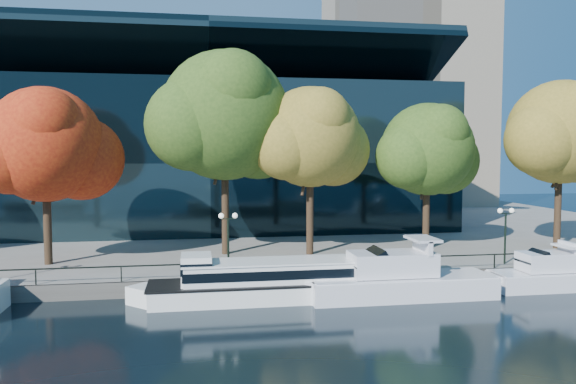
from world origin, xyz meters
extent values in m
plane|color=black|center=(0.00, 0.00, 0.00)|extent=(160.00, 160.00, 0.00)
cube|color=slate|center=(0.00, 36.50, 0.50)|extent=(90.00, 67.00, 1.00)
cube|color=#47443F|center=(0.00, 3.05, 0.50)|extent=(90.00, 0.25, 1.00)
cube|color=black|center=(0.00, 3.25, 1.95)|extent=(88.20, 0.08, 0.08)
cube|color=black|center=(0.00, 3.25, 1.45)|extent=(0.07, 0.07, 0.90)
cube|color=black|center=(-4.00, 32.00, 8.00)|extent=(50.00, 24.00, 16.00)
cube|color=black|center=(-4.00, 28.00, 17.50)|extent=(50.00, 17.14, 7.86)
cube|color=gray|center=(28.00, 55.00, 32.50)|extent=(22.00, 22.00, 65.00)
cube|color=white|center=(-1.24, 1.19, 0.55)|extent=(13.88, 3.37, 1.09)
cube|color=black|center=(-1.24, 1.19, 1.11)|extent=(14.16, 3.44, 0.12)
cube|color=white|center=(-8.18, 1.19, 0.55)|extent=(2.79, 2.79, 1.09)
cube|color=white|center=(-0.75, 1.19, 1.73)|extent=(10.83, 2.76, 1.19)
cube|color=black|center=(-0.75, 1.19, 1.78)|extent=(10.96, 2.83, 0.55)
cube|color=white|center=(-0.75, 1.19, 2.38)|extent=(11.10, 2.90, 0.10)
cube|color=white|center=(-5.41, 1.19, 2.03)|extent=(1.78, 2.36, 1.78)
cube|color=black|center=(-5.41, 1.19, 2.23)|extent=(1.83, 2.43, 0.69)
cube|color=silver|center=(7.11, 0.41, 0.66)|extent=(11.58, 3.31, 1.32)
cube|color=silver|center=(1.32, 0.41, 0.66)|extent=(2.53, 2.53, 1.32)
cube|color=silver|center=(7.11, 0.41, 1.34)|extent=(11.34, 3.24, 0.09)
cube|color=silver|center=(6.53, 0.41, 2.15)|extent=(5.21, 2.48, 1.43)
cube|color=black|center=(5.03, 0.41, 2.26)|extent=(2.28, 2.38, 1.81)
cube|color=silver|center=(8.50, 0.41, 3.20)|extent=(0.28, 2.58, 0.88)
cube|color=silver|center=(8.50, 0.41, 3.64)|extent=(1.54, 2.58, 0.17)
cube|color=silver|center=(17.94, 0.88, 0.56)|extent=(8.45, 2.63, 1.13)
cube|color=silver|center=(13.71, 0.88, 0.56)|extent=(2.07, 2.07, 1.13)
cube|color=silver|center=(17.94, 0.88, 1.15)|extent=(8.28, 2.58, 0.08)
cube|color=silver|center=(17.52, 0.88, 1.83)|extent=(3.80, 1.97, 1.22)
cube|color=black|center=(16.42, 0.88, 1.92)|extent=(1.72, 1.89, 1.42)
cube|color=silver|center=(18.95, 0.88, 2.72)|extent=(0.23, 2.05, 0.75)
cube|color=silver|center=(18.95, 0.88, 2.82)|extent=(1.31, 2.05, 0.14)
cylinder|color=black|center=(-15.85, 9.77, 4.43)|extent=(0.56, 0.56, 6.85)
cylinder|color=black|center=(-15.35, 9.97, 7.12)|extent=(1.12, 1.68, 3.44)
cylinder|color=black|center=(-16.25, 9.47, 6.87)|extent=(1.03, 1.16, 3.07)
sphere|color=maroon|center=(-15.85, 9.77, 9.57)|extent=(8.16, 8.16, 8.16)
sphere|color=maroon|center=(-13.61, 10.99, 8.55)|extent=(6.12, 6.12, 6.12)
sphere|color=maroon|center=(-17.89, 8.95, 8.95)|extent=(5.71, 5.71, 5.71)
sphere|color=maroon|center=(-15.44, 8.14, 10.99)|extent=(4.89, 4.89, 4.89)
cylinder|color=black|center=(-3.09, 11.86, 5.35)|extent=(0.56, 0.56, 8.69)
cylinder|color=black|center=(-2.59, 12.06, 8.76)|extent=(1.33, 2.04, 4.33)
cylinder|color=black|center=(-3.49, 11.56, 8.45)|extent=(1.22, 1.38, 3.88)
sphere|color=#2D4A17|center=(-3.09, 11.86, 11.87)|extent=(10.09, 10.09, 10.09)
sphere|color=#2D4A17|center=(-0.32, 13.38, 10.61)|extent=(7.57, 7.57, 7.57)
sphere|color=#2D4A17|center=(-5.61, 10.85, 11.11)|extent=(7.06, 7.06, 7.06)
sphere|color=#2D4A17|center=(-2.59, 9.85, 13.63)|extent=(6.06, 6.06, 6.06)
cylinder|color=black|center=(3.47, 10.64, 4.68)|extent=(0.56, 0.56, 7.36)
cylinder|color=black|center=(3.97, 10.84, 7.57)|extent=(1.18, 1.78, 3.68)
cylinder|color=black|center=(3.07, 10.34, 7.31)|extent=(1.08, 1.22, 3.29)
sphere|color=olive|center=(3.47, 10.64, 10.20)|extent=(7.82, 7.82, 7.82)
sphere|color=olive|center=(5.62, 11.82, 9.22)|extent=(5.87, 5.87, 5.87)
sphere|color=olive|center=(1.51, 9.86, 9.61)|extent=(5.48, 5.48, 5.48)
sphere|color=olive|center=(3.86, 9.08, 11.57)|extent=(4.69, 4.69, 4.69)
cylinder|color=black|center=(13.43, 11.33, 4.30)|extent=(0.56, 0.56, 6.61)
cylinder|color=black|center=(13.93, 11.53, 6.90)|extent=(1.09, 1.63, 3.32)
cylinder|color=black|center=(13.03, 11.03, 6.66)|extent=(1.00, 1.13, 2.96)
sphere|color=#2D4A17|center=(13.43, 11.33, 9.26)|extent=(7.58, 7.58, 7.58)
sphere|color=#2D4A17|center=(15.51, 12.47, 8.31)|extent=(5.69, 5.69, 5.69)
sphere|color=#2D4A17|center=(11.53, 10.57, 8.69)|extent=(5.31, 5.31, 5.31)
sphere|color=#2D4A17|center=(13.81, 9.81, 10.59)|extent=(4.55, 4.55, 4.55)
cylinder|color=black|center=(24.49, 9.98, 4.87)|extent=(0.56, 0.56, 7.74)
cylinder|color=black|center=(24.99, 10.18, 7.91)|extent=(1.22, 1.85, 3.87)
cylinder|color=black|center=(24.09, 9.68, 7.64)|extent=(1.12, 1.27, 3.46)
sphere|color=olive|center=(24.49, 9.98, 10.68)|extent=(8.58, 8.58, 8.58)
sphere|color=olive|center=(26.85, 11.27, 9.61)|extent=(6.43, 6.43, 6.43)
sphere|color=olive|center=(22.34, 9.13, 10.03)|extent=(6.00, 6.00, 6.00)
cylinder|color=black|center=(-3.31, 4.50, 2.80)|extent=(0.14, 0.14, 3.60)
cube|color=black|center=(-3.31, 4.50, 4.65)|extent=(0.90, 0.06, 0.06)
sphere|color=white|center=(-3.76, 4.50, 4.85)|extent=(0.36, 0.36, 0.36)
sphere|color=white|center=(-2.86, 4.50, 4.85)|extent=(0.36, 0.36, 0.36)
cylinder|color=black|center=(16.51, 4.50, 2.80)|extent=(0.14, 0.14, 3.60)
cube|color=black|center=(16.51, 4.50, 4.65)|extent=(0.90, 0.06, 0.06)
sphere|color=white|center=(16.06, 4.50, 4.85)|extent=(0.36, 0.36, 0.36)
sphere|color=white|center=(16.96, 4.50, 4.85)|extent=(0.36, 0.36, 0.36)
camera|label=1|loc=(-5.46, -32.28, 8.97)|focal=35.00mm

